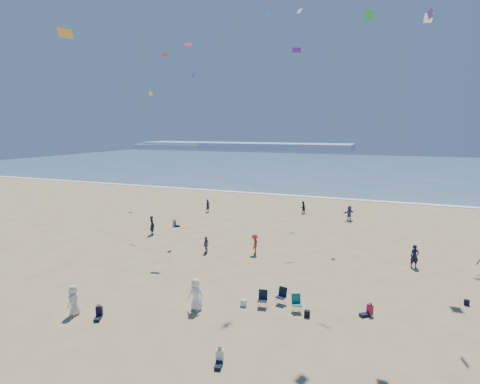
% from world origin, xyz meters
% --- Properties ---
extents(ground, '(220.00, 220.00, 0.00)m').
position_xyz_m(ground, '(0.00, 0.00, 0.00)').
color(ground, tan).
rests_on(ground, ground).
extents(ocean, '(220.00, 100.00, 0.06)m').
position_xyz_m(ocean, '(0.00, 95.00, 0.03)').
color(ocean, '#476B84').
rests_on(ocean, ground).
extents(surf_line, '(220.00, 1.20, 0.08)m').
position_xyz_m(surf_line, '(0.00, 45.00, 0.04)').
color(surf_line, white).
rests_on(surf_line, ground).
extents(headland_far, '(110.00, 20.00, 3.20)m').
position_xyz_m(headland_far, '(-60.00, 170.00, 1.60)').
color(headland_far, '#7A8EA8').
rests_on(headland_far, ground).
extents(headland_near, '(40.00, 14.00, 2.00)m').
position_xyz_m(headland_near, '(-100.00, 165.00, 1.00)').
color(headland_near, '#7A8EA8').
rests_on(headland_near, ground).
extents(standing_flyers, '(29.44, 40.00, 1.93)m').
position_xyz_m(standing_flyers, '(2.37, 14.02, 0.87)').
color(standing_flyers, red).
rests_on(standing_flyers, ground).
extents(seated_group, '(21.40, 30.88, 0.84)m').
position_xyz_m(seated_group, '(1.01, 5.94, 0.42)').
color(seated_group, silver).
rests_on(seated_group, ground).
extents(chair_cluster, '(2.75, 1.50, 1.00)m').
position_xyz_m(chair_cluster, '(4.36, 8.39, 0.50)').
color(chair_cluster, black).
rests_on(chair_cluster, ground).
extents(white_tote, '(0.35, 0.20, 0.40)m').
position_xyz_m(white_tote, '(2.30, 7.80, 0.20)').
color(white_tote, silver).
rests_on(white_tote, ground).
extents(black_backpack, '(0.30, 0.22, 0.38)m').
position_xyz_m(black_backpack, '(6.07, 7.88, 0.19)').
color(black_backpack, black).
rests_on(black_backpack, ground).
extents(navy_bag, '(0.28, 0.18, 0.34)m').
position_xyz_m(navy_bag, '(14.65, 12.78, 0.17)').
color(navy_bag, black).
rests_on(navy_bag, ground).
extents(kites_aloft, '(48.13, 38.92, 30.21)m').
position_xyz_m(kites_aloft, '(8.43, 13.81, 14.71)').
color(kites_aloft, orange).
rests_on(kites_aloft, ground).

